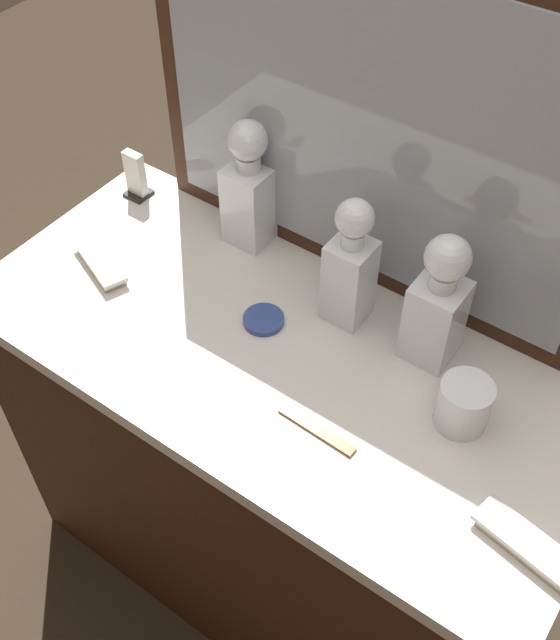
{
  "coord_description": "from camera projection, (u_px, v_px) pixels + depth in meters",
  "views": [
    {
      "loc": [
        0.53,
        -0.74,
        1.95
      ],
      "look_at": [
        0.0,
        0.0,
        0.95
      ],
      "focal_mm": 43.59,
      "sensor_mm": 36.0,
      "label": 1
    }
  ],
  "objects": [
    {
      "name": "crystal_decanter_center",
      "position": [
        250.0,
        194.0,
        1.54
      ],
      "size": [
        0.09,
        0.09,
        0.28
      ],
      "color": "white",
      "rests_on": "dresser"
    },
    {
      "name": "crystal_tumbler_far_right",
      "position": [
        463.0,
        406.0,
        1.28
      ],
      "size": [
        0.09,
        0.09,
        0.09
      ],
      "color": "white",
      "rests_on": "dresser"
    },
    {
      "name": "ground_plane",
      "position": [
        280.0,
        561.0,
        2.06
      ],
      "size": [
        6.0,
        6.0,
        0.0
      ],
      "primitive_type": "plane",
      "color": "#2D2319"
    },
    {
      "name": "silver_brush_far_right",
      "position": [
        527.0,
        544.0,
        1.14
      ],
      "size": [
        0.17,
        0.08,
        0.02
      ],
      "color": "#B7A88C",
      "rests_on": "dresser"
    },
    {
      "name": "silver_brush_left",
      "position": [
        101.0,
        263.0,
        1.55
      ],
      "size": [
        0.16,
        0.1,
        0.02
      ],
      "color": "#B7A88C",
      "rests_on": "dresser"
    },
    {
      "name": "tortoiseshell_comb",
      "position": [
        317.0,
        430.0,
        1.29
      ],
      "size": [
        0.15,
        0.03,
        0.01
      ],
      "color": "brown",
      "rests_on": "dresser"
    },
    {
      "name": "crystal_decanter_rear",
      "position": [
        350.0,
        273.0,
        1.39
      ],
      "size": [
        0.08,
        0.08,
        0.27
      ],
      "color": "white",
      "rests_on": "dresser"
    },
    {
      "name": "dresser_mirror",
      "position": [
        369.0,
        131.0,
        1.31
      ],
      "size": [
        0.91,
        0.03,
        0.65
      ],
      "color": "#381E11",
      "rests_on": "dresser"
    },
    {
      "name": "porcelain_dish",
      "position": [
        264.0,
        320.0,
        1.45
      ],
      "size": [
        0.08,
        0.08,
        0.01
      ],
      "color": "#33478C",
      "rests_on": "dresser"
    },
    {
      "name": "napkin_holder",
      "position": [
        136.0,
        178.0,
        1.68
      ],
      "size": [
        0.05,
        0.05,
        0.11
      ],
      "color": "black",
      "rests_on": "dresser"
    },
    {
      "name": "crystal_decanter_left",
      "position": [
        436.0,
        310.0,
        1.33
      ],
      "size": [
        0.09,
        0.09,
        0.27
      ],
      "color": "white",
      "rests_on": "dresser"
    },
    {
      "name": "dresser",
      "position": [
        280.0,
        475.0,
        1.73
      ],
      "size": [
        1.2,
        0.55,
        0.87
      ],
      "color": "#381E11",
      "rests_on": "ground_plane"
    }
  ]
}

